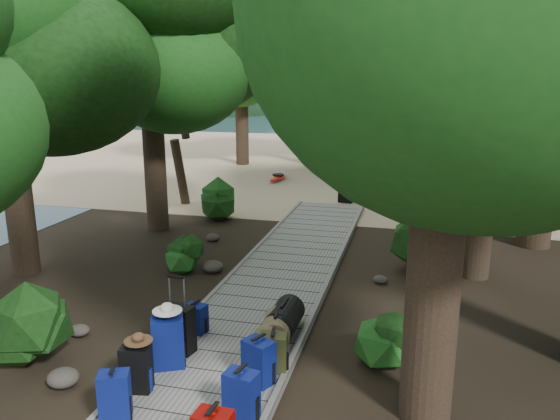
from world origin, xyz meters
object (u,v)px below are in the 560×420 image
(duffel_right_black, at_px, (284,318))
(suitcase_on_boardwalk, at_px, (179,329))
(backpack_left_d, at_px, (196,317))
(backpack_right_b, at_px, (241,394))
(backpack_left_c, at_px, (168,339))
(backpack_right_c, at_px, (259,359))
(backpack_left_b, at_px, (136,366))
(lone_suitcase_on_sand, at_px, (346,192))
(backpack_left_a, at_px, (115,394))
(duffel_right_khaki, at_px, (277,328))
(backpack_right_d, at_px, (273,350))
(sun_lounger, at_px, (438,186))
(kayak, at_px, (278,176))

(duffel_right_black, distance_m, suitcase_on_boardwalk, 1.62)
(backpack_left_d, distance_m, backpack_right_b, 2.38)
(backpack_left_c, relative_size, backpack_right_c, 1.21)
(backpack_left_b, relative_size, lone_suitcase_on_sand, 0.95)
(backpack_left_a, xyz_separation_m, backpack_left_d, (0.03, 2.28, -0.08))
(backpack_right_c, relative_size, duffel_right_khaki, 0.97)
(backpack_left_a, distance_m, backpack_right_b, 1.45)
(backpack_right_b, height_order, suitcase_on_boardwalk, suitcase_on_boardwalk)
(backpack_left_c, distance_m, duffel_right_khaki, 1.62)
(backpack_left_b, distance_m, backpack_right_d, 1.77)
(duffel_right_black, distance_m, lone_suitcase_on_sand, 9.41)
(backpack_left_b, distance_m, backpack_right_c, 1.53)
(backpack_left_a, bearing_deg, sun_lounger, 52.48)
(backpack_left_b, xyz_separation_m, duffel_right_khaki, (1.38, 1.64, -0.11))
(backpack_left_a, relative_size, lone_suitcase_on_sand, 0.93)
(lone_suitcase_on_sand, bearing_deg, backpack_right_d, -79.19)
(backpack_left_d, distance_m, sun_lounger, 12.19)
(backpack_left_a, relative_size, duffel_right_khaki, 0.98)
(duffel_right_black, bearing_deg, suitcase_on_boardwalk, -142.92)
(backpack_left_a, xyz_separation_m, lone_suitcase_on_sand, (1.03, 12.00, -0.08))
(backpack_left_a, height_order, backpack_left_b, backpack_left_b)
(backpack_right_d, relative_size, sun_lounger, 0.31)
(backpack_left_b, distance_m, backpack_left_c, 0.65)
(backpack_right_b, xyz_separation_m, suitcase_on_boardwalk, (-1.37, 1.31, 0.01))
(backpack_left_c, relative_size, duffel_right_black, 1.05)
(lone_suitcase_on_sand, height_order, kayak, lone_suitcase_on_sand)
(backpack_left_b, distance_m, sun_lounger, 13.82)
(backpack_right_d, height_order, sun_lounger, backpack_right_d)
(backpack_right_b, bearing_deg, backpack_right_c, 103.69)
(backpack_left_d, xyz_separation_m, kayak, (-1.98, 12.70, -0.18))
(suitcase_on_boardwalk, height_order, lone_suitcase_on_sand, suitcase_on_boardwalk)
(backpack_right_c, distance_m, sun_lounger, 12.94)
(backpack_left_a, height_order, backpack_left_d, backpack_left_a)
(backpack_right_c, distance_m, suitcase_on_boardwalk, 1.42)
(backpack_right_c, height_order, lone_suitcase_on_sand, backpack_right_c)
(backpack_right_d, bearing_deg, duffel_right_black, 87.45)
(backpack_left_a, distance_m, duffel_right_khaki, 2.61)
(backpack_right_b, xyz_separation_m, kayak, (-3.35, 14.64, -0.27))
(backpack_left_a, xyz_separation_m, backpack_left_b, (-0.06, 0.61, 0.00))
(backpack_left_a, bearing_deg, kayak, 75.54)
(suitcase_on_boardwalk, distance_m, sun_lounger, 12.79)
(backpack_left_d, relative_size, backpack_right_b, 0.74)
(suitcase_on_boardwalk, bearing_deg, backpack_left_d, 102.81)
(backpack_right_c, bearing_deg, backpack_right_b, -60.85)
(suitcase_on_boardwalk, bearing_deg, lone_suitcase_on_sand, 96.53)
(duffel_right_khaki, distance_m, duffel_right_black, 0.35)
(backpack_right_d, relative_size, kayak, 0.17)
(duffel_right_black, relative_size, sun_lounger, 0.41)
(duffel_right_khaki, bearing_deg, backpack_left_c, -148.36)
(backpack_right_c, distance_m, backpack_right_d, 0.36)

